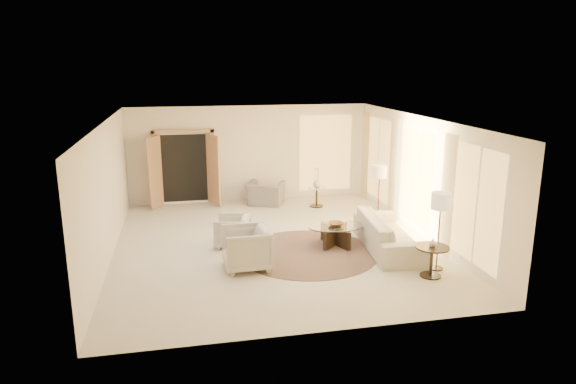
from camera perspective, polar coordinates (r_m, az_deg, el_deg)
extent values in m
cube|color=beige|center=(11.67, -1.53, -5.86)|extent=(7.00, 8.00, 0.02)
cube|color=white|center=(11.03, -1.63, 7.99)|extent=(7.00, 8.00, 0.02)
cube|color=white|center=(15.15, -4.27, 4.28)|extent=(7.00, 0.04, 2.80)
cube|color=white|center=(7.52, 3.87, -5.94)|extent=(7.00, 0.04, 2.80)
cube|color=white|center=(11.21, -19.47, 0.01)|extent=(0.04, 8.00, 2.80)
cube|color=white|center=(12.36, 14.61, 1.62)|extent=(0.04, 8.00, 2.80)
cube|color=tan|center=(14.97, -11.43, 2.68)|extent=(1.80, 0.12, 2.16)
cube|color=tan|center=(14.74, -14.51, 2.13)|extent=(0.35, 0.66, 2.00)
cube|color=tan|center=(14.74, -8.29, 2.43)|extent=(0.35, 0.66, 2.00)
cylinder|color=#3A2720|center=(11.16, 2.23, -6.75)|extent=(3.59, 3.59, 0.01)
imported|color=beige|center=(11.47, 11.09, -4.50)|extent=(1.24, 2.61, 0.74)
imported|color=beige|center=(11.52, -6.19, -4.17)|extent=(0.85, 0.88, 0.76)
imported|color=beige|center=(10.24, -4.64, -6.01)|extent=(0.86, 0.92, 0.93)
imported|color=gray|center=(14.79, -2.52, 0.25)|extent=(1.17, 0.99, 0.87)
cube|color=black|center=(11.58, 5.29, -4.94)|extent=(0.46, 0.90, 0.42)
cube|color=black|center=(11.58, 5.29, -4.94)|extent=(0.74, 0.71, 0.42)
cylinder|color=white|center=(11.50, 5.32, -3.80)|extent=(1.48, 1.48, 0.02)
cylinder|color=black|center=(10.35, 15.53, -8.93)|extent=(0.40, 0.40, 0.03)
cylinder|color=black|center=(10.25, 15.63, -7.48)|extent=(0.06, 0.06, 0.57)
cylinder|color=black|center=(10.15, 15.74, -5.93)|extent=(0.64, 0.64, 0.03)
cylinder|color=black|center=(14.69, 3.19, -1.56)|extent=(0.38, 0.38, 0.03)
cylinder|color=black|center=(14.62, 3.20, -0.55)|extent=(0.06, 0.06, 0.54)
cylinder|color=white|center=(14.55, 3.22, 0.52)|extent=(0.49, 0.49, 0.03)
cylinder|color=black|center=(13.43, 9.91, -3.27)|extent=(0.25, 0.25, 0.03)
cylinder|color=black|center=(13.26, 10.03, -0.71)|extent=(0.03, 0.03, 1.27)
cylinder|color=beige|center=(13.10, 10.16, 2.27)|extent=(0.36, 0.36, 0.31)
cylinder|color=black|center=(10.73, 16.12, -8.13)|extent=(0.27, 0.27, 0.03)
cylinder|color=black|center=(10.51, 16.36, -4.85)|extent=(0.03, 0.03, 1.33)
cylinder|color=beige|center=(10.30, 16.65, -0.95)|extent=(0.38, 0.38, 0.32)
imported|color=brown|center=(11.49, 5.32, -3.57)|extent=(0.37, 0.37, 0.08)
imported|color=silver|center=(10.12, 15.78, -5.45)|extent=(0.16, 0.16, 0.16)
imported|color=silver|center=(14.52, 3.23, 1.02)|extent=(0.29, 0.29, 0.24)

